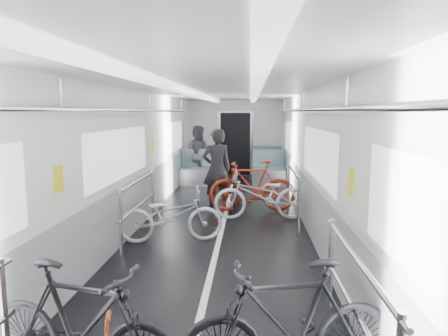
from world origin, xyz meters
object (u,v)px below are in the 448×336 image
object	(u,v)px
bike_left_far	(171,215)
person_standing	(217,169)
bike_right_far	(252,186)
person_seated	(197,154)
bike_aisle	(235,191)
bike_right_mid	(261,195)
bike_right_near	(289,326)
bike_left_mid	(81,328)

from	to	relation	value
bike_left_far	person_standing	world-z (taller)	person_standing
bike_right_far	person_seated	size ratio (longest dim) A/B	1.07
bike_left_far	bike_aisle	bearing A→B (deg)	-34.07
bike_aisle	person_seated	bearing A→B (deg)	108.50
bike_right_mid	person_seated	bearing A→B (deg)	-160.86
bike_right_near	person_seated	world-z (taller)	person_seated
bike_right_far	person_seated	xyz separation A→B (m)	(-1.57, 3.28, 0.29)
bike_left_far	bike_aisle	xyz separation A→B (m)	(0.91, 2.16, -0.02)
bike_right_mid	bike_aisle	world-z (taller)	bike_right_mid
bike_left_far	bike_right_near	xyz separation A→B (m)	(1.52, -3.29, 0.07)
bike_left_far	bike_right_mid	world-z (taller)	bike_right_mid
bike_right_far	bike_right_mid	bearing A→B (deg)	12.26
bike_aisle	person_seated	size ratio (longest dim) A/B	0.93
bike_left_far	bike_right_mid	xyz separation A→B (m)	(1.45, 1.43, 0.04)
person_seated	bike_left_far	bearing A→B (deg)	105.22
person_seated	bike_aisle	bearing A→B (deg)	122.99
bike_left_mid	person_seated	bearing A→B (deg)	14.93
bike_left_far	bike_right_far	distance (m)	2.40
bike_right_near	bike_right_mid	size ratio (longest dim) A/B	0.93
bike_left_mid	bike_left_far	xyz separation A→B (m)	(-0.03, 3.40, -0.06)
bike_right_far	bike_aisle	distance (m)	0.41
bike_right_mid	bike_right_near	bearing A→B (deg)	-3.99
bike_left_mid	bike_right_near	distance (m)	1.50
bike_right_mid	person_standing	size ratio (longest dim) A/B	1.05
bike_aisle	bike_right_mid	bearing A→B (deg)	-56.24
bike_right_near	person_seated	size ratio (longest dim) A/B	1.00
bike_left_mid	person_seated	size ratio (longest dim) A/B	0.99
bike_right_mid	person_seated	world-z (taller)	person_seated
bike_aisle	person_seated	world-z (taller)	person_seated
bike_aisle	person_standing	xyz separation A→B (m)	(-0.38, 0.10, 0.44)
bike_right_mid	bike_right_far	xyz separation A→B (m)	(-0.16, 0.60, 0.06)
person_standing	person_seated	size ratio (longest dim) A/B	1.02
bike_left_far	bike_right_mid	size ratio (longest dim) A/B	0.91
person_standing	bike_right_far	bearing A→B (deg)	143.71
bike_right_mid	person_standing	world-z (taller)	person_standing
bike_right_near	bike_left_mid	bearing A→B (deg)	-99.25
bike_right_mid	bike_aisle	bearing A→B (deg)	-148.81
bike_right_mid	bike_aisle	size ratio (longest dim) A/B	1.16
bike_right_near	person_standing	size ratio (longest dim) A/B	0.97
bike_left_mid	bike_left_far	distance (m)	3.40
bike_left_far	person_standing	bearing A→B (deg)	-24.46
bike_right_far	person_standing	world-z (taller)	person_standing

